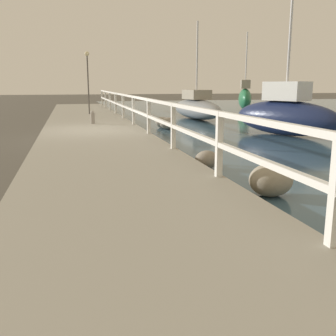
{
  "coord_description": "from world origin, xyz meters",
  "views": [
    {
      "loc": [
        -0.75,
        -13.31,
        1.82
      ],
      "look_at": [
        1.74,
        -3.31,
        -0.39
      ],
      "focal_mm": 42.0,
      "sensor_mm": 36.0,
      "label": 1
    }
  ],
  "objects_px": {
    "sailboat_gray": "(196,108)",
    "mooring_bollard": "(93,117)",
    "dock_lamp": "(88,71)",
    "sailboat_green": "(245,97)",
    "sailboat_navy": "(285,115)"
  },
  "relations": [
    {
      "from": "dock_lamp",
      "to": "sailboat_gray",
      "type": "xyz_separation_m",
      "value": [
        5.54,
        -0.71,
        -1.88
      ]
    },
    {
      "from": "mooring_bollard",
      "to": "sailboat_green",
      "type": "relative_size",
      "value": 0.09
    },
    {
      "from": "sailboat_navy",
      "to": "mooring_bollard",
      "type": "bearing_deg",
      "value": 134.71
    },
    {
      "from": "dock_lamp",
      "to": "mooring_bollard",
      "type": "bearing_deg",
      "value": -91.44
    },
    {
      "from": "mooring_bollard",
      "to": "dock_lamp",
      "type": "height_order",
      "value": "dock_lamp"
    },
    {
      "from": "mooring_bollard",
      "to": "sailboat_green",
      "type": "height_order",
      "value": "sailboat_green"
    },
    {
      "from": "mooring_bollard",
      "to": "dock_lamp",
      "type": "xyz_separation_m",
      "value": [
        0.13,
        5.23,
        1.92
      ]
    },
    {
      "from": "sailboat_gray",
      "to": "sailboat_green",
      "type": "distance_m",
      "value": 9.36
    },
    {
      "from": "sailboat_gray",
      "to": "sailboat_green",
      "type": "xyz_separation_m",
      "value": [
        6.06,
        7.12,
        0.28
      ]
    },
    {
      "from": "mooring_bollard",
      "to": "dock_lamp",
      "type": "relative_size",
      "value": 0.16
    },
    {
      "from": "dock_lamp",
      "to": "sailboat_gray",
      "type": "height_order",
      "value": "sailboat_gray"
    },
    {
      "from": "sailboat_gray",
      "to": "sailboat_green",
      "type": "height_order",
      "value": "sailboat_green"
    },
    {
      "from": "dock_lamp",
      "to": "sailboat_navy",
      "type": "xyz_separation_m",
      "value": [
        6.55,
        -7.93,
        -1.74
      ]
    },
    {
      "from": "mooring_bollard",
      "to": "sailboat_navy",
      "type": "height_order",
      "value": "sailboat_navy"
    },
    {
      "from": "sailboat_gray",
      "to": "mooring_bollard",
      "type": "bearing_deg",
      "value": -145.28
    }
  ]
}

